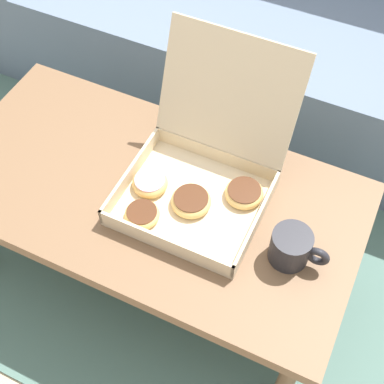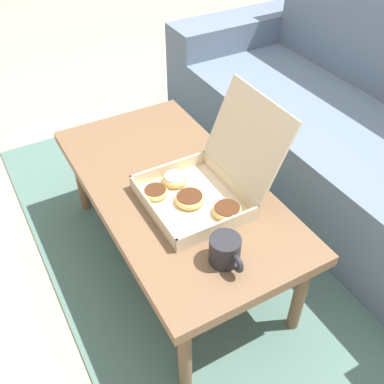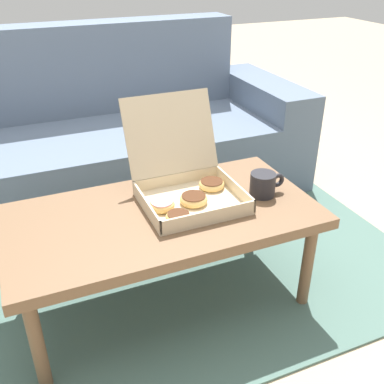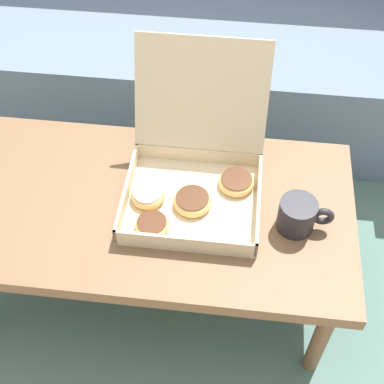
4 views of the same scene
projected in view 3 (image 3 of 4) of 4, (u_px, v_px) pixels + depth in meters
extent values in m
plane|color=tan|center=(153.00, 276.00, 1.92)|extent=(12.00, 12.00, 0.00)
cube|color=#4C6B60|center=(133.00, 238.00, 2.16)|extent=(2.28, 1.91, 0.01)
cube|color=slate|center=(111.00, 171.00, 2.35)|extent=(1.68, 0.61, 0.41)
cube|color=slate|center=(90.00, 104.00, 2.56)|extent=(1.68, 0.20, 0.89)
cube|color=slate|center=(261.00, 126.00, 2.72)|extent=(0.24, 0.81, 0.56)
cube|color=brown|center=(163.00, 217.00, 1.60)|extent=(1.10, 0.57, 0.04)
cylinder|color=brown|center=(37.00, 344.00, 1.35)|extent=(0.04, 0.04, 0.37)
cylinder|color=brown|center=(307.00, 265.00, 1.69)|extent=(0.04, 0.04, 0.37)
cylinder|color=brown|center=(24.00, 260.00, 1.71)|extent=(0.04, 0.04, 0.37)
cylinder|color=brown|center=(249.00, 209.00, 2.05)|extent=(0.04, 0.04, 0.37)
cube|color=beige|center=(192.00, 203.00, 1.64)|extent=(0.35, 0.31, 0.01)
cube|color=beige|center=(209.00, 217.00, 1.50)|extent=(0.35, 0.01, 0.05)
cube|color=beige|center=(177.00, 179.00, 1.74)|extent=(0.35, 0.01, 0.05)
cube|color=beige|center=(146.00, 206.00, 1.56)|extent=(0.01, 0.31, 0.05)
cube|color=beige|center=(234.00, 188.00, 1.68)|extent=(0.01, 0.31, 0.05)
cube|color=beige|center=(170.00, 134.00, 1.71)|extent=(0.35, 0.12, 0.29)
torus|color=#E0B266|center=(194.00, 199.00, 1.62)|extent=(0.10, 0.10, 0.03)
cylinder|color=#472614|center=(194.00, 197.00, 1.61)|extent=(0.09, 0.09, 0.01)
torus|color=#E0B266|center=(212.00, 184.00, 1.72)|extent=(0.10, 0.10, 0.03)
cylinder|color=#472614|center=(212.00, 182.00, 1.72)|extent=(0.08, 0.08, 0.01)
torus|color=#E0B266|center=(161.00, 205.00, 1.58)|extent=(0.09, 0.09, 0.03)
cylinder|color=pink|center=(161.00, 203.00, 1.58)|extent=(0.08, 0.08, 0.01)
torus|color=#E0B266|center=(178.00, 217.00, 1.52)|extent=(0.09, 0.09, 0.03)
cylinder|color=#472614|center=(178.00, 215.00, 1.52)|extent=(0.08, 0.08, 0.01)
cylinder|color=#232328|center=(263.00, 184.00, 1.68)|extent=(0.10, 0.10, 0.09)
torus|color=#232328|center=(277.00, 180.00, 1.70)|extent=(0.06, 0.02, 0.06)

